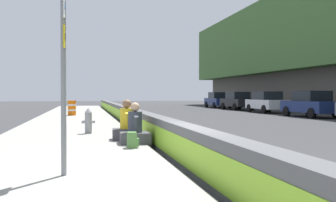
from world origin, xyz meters
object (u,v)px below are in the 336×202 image
route_sign_post (64,50)px  parked_car_farther (218,100)px  seated_person_middle (127,127)px  parked_car_fourth (311,104)px  fire_hydrant (88,120)px  backpack (132,140)px  construction_barrel (72,108)px  parked_car_midline (267,102)px  parked_car_far (237,101)px  seated_person_foreground (135,131)px

route_sign_post → parked_car_farther: 37.74m
seated_person_middle → parked_car_fourth: 17.50m
fire_hydrant → backpack: 4.19m
parked_car_fourth → parked_car_farther: same height
seated_person_middle → parked_car_farther: parked_car_farther is taller
backpack → construction_barrel: 16.38m
backpack → seated_person_middle: bearing=-1.9°
parked_car_farther → parked_car_fourth: bearing=-179.7°
fire_hydrant → construction_barrel: (12.21, 0.91, 0.03)m
fire_hydrant → parked_car_midline: size_ratio=0.20×
route_sign_post → parked_car_midline: size_ratio=0.80×
route_sign_post → parked_car_far: bearing=-26.6°
backpack → parked_car_farther: 34.19m
seated_person_middle → construction_barrel: 14.50m
parked_car_midline → parked_car_farther: bearing=0.5°
fire_hydrant → backpack: (-4.05, -1.05, -0.25)m
parked_car_fourth → parked_car_midline: 6.40m
route_sign_post → construction_barrel: bearing=1.3°
parked_car_farther → fire_hydrant: bearing=152.9°
seated_person_foreground → route_sign_post: bearing=157.4°
backpack → parked_car_midline: size_ratio=0.09×
construction_barrel → parked_car_fourth: parked_car_fourth is taller
backpack → parked_car_far: bearing=-26.7°
seated_person_foreground → parked_car_fourth: (12.63, -12.99, 0.37)m
seated_person_foreground → parked_car_fourth: parked_car_fourth is taller
parked_car_fourth → parked_car_far: size_ratio=1.00×
parked_car_farther → parked_car_far: bearing=-179.6°
fire_hydrant → parked_car_far: (21.99, -14.14, 0.27)m
fire_hydrant → seated_person_middle: 2.42m
construction_barrel → parked_car_far: parked_car_far is taller
seated_person_foreground → parked_car_farther: (30.72, -12.88, 0.37)m
backpack → parked_car_farther: (31.59, -13.06, 0.53)m
parked_car_far → parked_car_fourth: bearing=-179.7°
seated_person_foreground → construction_barrel: seated_person_foreground is taller
route_sign_post → seated_person_foreground: 4.73m
backpack → parked_car_midline: 23.86m
fire_hydrant → route_sign_post: bearing=176.3°
parked_car_fourth → parked_car_far: same height
route_sign_post → fire_hydrant: route_sign_post is taller
seated_person_foreground → parked_car_far: size_ratio=0.25×
route_sign_post → parked_car_fourth: 22.27m
route_sign_post → construction_barrel: route_sign_post is taller
construction_barrel → parked_car_fourth: 15.38m
backpack → parked_car_farther: parked_car_farther is taller
seated_person_foreground → parked_car_farther: parked_car_farther is taller
fire_hydrant → parked_car_farther: bearing=-27.1°
parked_car_fourth → parked_car_midline: bearing=-0.0°
seated_person_foreground → backpack: (-0.87, 0.18, -0.16)m
backpack → parked_car_fourth: bearing=-44.3°
route_sign_post → backpack: 4.01m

